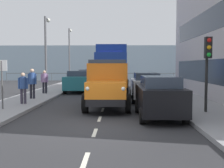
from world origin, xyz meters
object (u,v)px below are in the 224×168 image
car_teal_oppositeside_0 (79,81)px  car_red_oppositeside_1 (88,78)px  car_black_kerbside_near (159,96)px  street_sign (2,76)px  car_silver_oppositeside_2 (93,76)px  pedestrian_with_bag (44,80)px  lamp_post_promenade (46,47)px  lamp_post_far (70,50)px  truck_vintage_orange (108,85)px  lorry_cargo_blue (112,66)px  car_white_kerbside_1 (146,86)px  pedestrian_by_lamp (32,81)px  traffic_light_near (208,58)px  pedestrian_near_railing (23,86)px

car_teal_oppositeside_0 → car_red_oppositeside_1: bearing=-90.0°
car_black_kerbside_near → street_sign: size_ratio=1.77×
car_black_kerbside_near → car_silver_oppositeside_2: same height
pedestrian_with_bag → lamp_post_promenade: bearing=-83.7°
car_teal_oppositeside_0 → lamp_post_far: 10.30m
truck_vintage_orange → lorry_cargo_blue: (0.04, -10.62, 0.90)m
car_red_oppositeside_1 → pedestrian_with_bag: pedestrian_with_bag is taller
car_white_kerbside_1 → pedestrian_by_lamp: pedestrian_by_lamp is taller
truck_vintage_orange → car_white_kerbside_1: truck_vintage_orange is taller
car_teal_oppositeside_0 → car_silver_oppositeside_2: 12.14m
lamp_post_promenade → lamp_post_far: 10.85m
lorry_cargo_blue → car_white_kerbside_1: lorry_cargo_blue is taller
lorry_cargo_blue → traffic_light_near: bearing=109.3°
truck_vintage_orange → car_black_kerbside_near: size_ratio=1.42×
car_teal_oppositeside_0 → lamp_post_far: size_ratio=0.67×
lamp_post_promenade → car_black_kerbside_near: bearing=126.6°
car_white_kerbside_1 → car_red_oppositeside_1: 12.82m
car_white_kerbside_1 → street_sign: 8.16m
car_black_kerbside_near → car_white_kerbside_1: 5.39m
pedestrian_near_railing → lamp_post_far: size_ratio=0.26×
pedestrian_near_railing → pedestrian_by_lamp: bearing=-84.4°
truck_vintage_orange → lamp_post_far: lamp_post_far is taller
car_teal_oppositeside_0 → car_red_oppositeside_1: (-0.00, -6.45, 0.00)m
lorry_cargo_blue → car_teal_oppositeside_0: bearing=40.2°
pedestrian_with_bag → pedestrian_by_lamp: bearing=91.9°
car_silver_oppositeside_2 → car_teal_oppositeside_0: bearing=90.0°
car_black_kerbside_near → pedestrian_by_lamp: pedestrian_by_lamp is taller
lorry_cargo_blue → car_red_oppositeside_1: size_ratio=1.82×
pedestrian_near_railing → lamp_post_promenade: lamp_post_promenade is taller
car_teal_oppositeside_0 → pedestrian_with_bag: 3.19m
car_silver_oppositeside_2 → pedestrian_near_railing: size_ratio=2.86×
lorry_cargo_blue → pedestrian_with_bag: bearing=44.0°
pedestrian_with_bag → car_silver_oppositeside_2: bearing=-98.3°
car_red_oppositeside_1 → pedestrian_by_lamp: bearing=80.4°
pedestrian_by_lamp → traffic_light_near: bearing=152.4°
truck_vintage_orange → car_white_kerbside_1: bearing=-126.1°
traffic_light_near → pedestrian_with_bag: bearing=-40.9°
truck_vintage_orange → pedestrian_with_bag: 7.70m
car_white_kerbside_1 → car_red_oppositeside_1: bearing=-67.8°
car_black_kerbside_near → car_white_kerbside_1: size_ratio=1.03×
car_silver_oppositeside_2 → lamp_post_far: (2.39, 2.57, 2.96)m
car_white_kerbside_1 → lamp_post_promenade: bearing=-30.4°
car_teal_oppositeside_0 → street_sign: street_sign is taller
pedestrian_by_lamp → lamp_post_far: size_ratio=0.29×
lamp_post_far → lamp_post_promenade: bearing=90.7°
car_teal_oppositeside_0 → pedestrian_by_lamp: size_ratio=2.31×
truck_vintage_orange → pedestrian_by_lamp: size_ratio=3.13×
truck_vintage_orange → lorry_cargo_blue: 10.66m
truck_vintage_orange → traffic_light_near: traffic_light_near is taller
lamp_post_far → car_white_kerbside_1: bearing=115.7°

